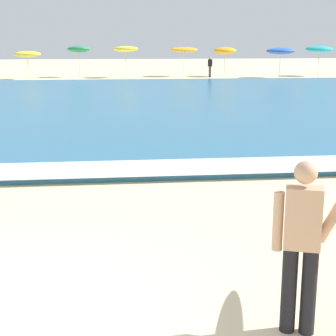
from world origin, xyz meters
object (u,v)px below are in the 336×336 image
Objects in this scene: surfer_with_board at (327,235)px; beach_umbrella_3 at (126,49)px; beach_umbrella_7 at (319,49)px; beach_umbrella_2 at (79,49)px; beach_umbrella_1 at (27,54)px; beach_umbrella_6 at (280,51)px; beachgoer_near_row_left at (210,66)px; beach_umbrella_4 at (184,50)px; beach_umbrella_5 at (225,51)px.

surfer_with_board is 38.12m from beach_umbrella_3.
beach_umbrella_2 is at bearing 178.17° from beach_umbrella_7.
beach_umbrella_2 is 1.02× the size of beach_umbrella_7.
beach_umbrella_2 is (3.61, 2.30, 0.31)m from beach_umbrella_1.
beach_umbrella_6 reaches higher than surfer_with_board.
beach_umbrella_7 reaches higher than beachgoer_near_row_left.
beachgoer_near_row_left is at bearing -174.49° from beach_umbrella_7.
surfer_with_board reaches higher than beachgoer_near_row_left.
beach_umbrella_4 is 0.96× the size of beach_umbrella_7.
beach_umbrella_6 is (3.84, -2.27, 0.01)m from beach_umbrella_5.
surfer_with_board is 1.62× the size of beachgoer_near_row_left.
beach_umbrella_2 is 3.70m from beach_umbrella_3.
beach_umbrella_6 is (7.10, -2.57, -0.07)m from beach_umbrella_4.
beach_umbrella_3 is (7.23, 1.54, 0.33)m from beach_umbrella_1.
beach_umbrella_2 is 1.06× the size of beach_umbrella_4.
beach_umbrella_6 is (19.00, -0.13, 0.19)m from beach_umbrella_1.
beach_umbrella_5 is at bearing 176.63° from beach_umbrella_7.
beach_umbrella_4 is at bearing 10.97° from beach_umbrella_3.
beach_umbrella_3 is at bearing -169.03° from beach_umbrella_4.
beach_umbrella_3 is 4.76m from beach_umbrella_4.
beach_umbrella_3 reaches higher than beachgoer_near_row_left.
beach_umbrella_1 is at bearing -147.50° from beach_umbrella_2.
beach_umbrella_3 is at bearing -175.64° from beach_umbrella_5.
beach_umbrella_7 reaches higher than surfer_with_board.
beachgoer_near_row_left is at bearing 3.40° from beach_umbrella_1.
beach_umbrella_4 is at bearing 0.96° from beach_umbrella_2.
beach_umbrella_4 is 2.74m from beachgoer_near_row_left.
beach_umbrella_2 is at bearing 171.02° from beach_umbrella_6.
beach_umbrella_4 is at bearing 138.32° from beachgoer_near_row_left.
beach_umbrella_1 is at bearing -171.97° from beach_umbrella_5.
beach_umbrella_7 is at bearing -1.83° from beach_umbrella_2.
beachgoer_near_row_left is (5.95, 37.38, -0.18)m from surfer_with_board.
beach_umbrella_4 is at bearing 174.71° from beach_umbrella_5.
beach_umbrella_3 reaches higher than beach_umbrella_4.
beach_umbrella_5 is at bearing -0.80° from beach_umbrella_2.
beach_umbrella_7 is at bearing -3.95° from beach_umbrella_4.
beachgoer_near_row_left is (10.11, -1.48, -1.30)m from beach_umbrella_2.
beach_umbrella_5 is 0.95× the size of beach_umbrella_7.
beach_umbrella_7 is (19.17, -0.61, -0.02)m from beach_umbrella_2.
beach_umbrella_1 is 0.90× the size of beach_umbrella_5.
beach_umbrella_4 is at bearing 11.59° from beach_umbrella_1.
beach_umbrella_6 is at bearing -19.90° from beach_umbrella_4.
surfer_with_board is 1.04× the size of beach_umbrella_2.
beach_umbrella_1 is 12.15m from beach_umbrella_4.
surfer_with_board is 1.13× the size of beach_umbrella_6.
beachgoer_near_row_left is at bearing -6.32° from beach_umbrella_3.
beachgoer_near_row_left is at bearing -41.68° from beach_umbrella_4.
beach_umbrella_5 reaches higher than beach_umbrella_6.
beach_umbrella_6 is at bearing -154.30° from beach_umbrella_7.
beach_umbrella_2 reaches higher than beach_umbrella_4.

